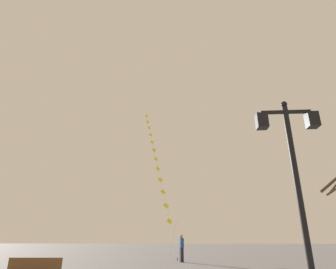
% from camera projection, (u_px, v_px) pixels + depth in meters
% --- Properties ---
extents(ground_plane, '(160.00, 160.00, 0.00)m').
position_uv_depth(ground_plane, '(192.00, 262.00, 18.32)').
color(ground_plane, gray).
extents(twin_lantern_lamp_post, '(1.56, 0.28, 4.85)m').
position_uv_depth(twin_lantern_lamp_post, '(292.00, 155.00, 6.85)').
color(twin_lantern_lamp_post, black).
rests_on(twin_lantern_lamp_post, ground_plane).
extents(kite_train, '(4.86, 14.06, 17.91)m').
position_uv_depth(kite_train, '(156.00, 159.00, 29.87)').
color(kite_train, brown).
rests_on(kite_train, ground_plane).
extents(kite_flyer, '(0.34, 0.63, 1.71)m').
position_uv_depth(kite_flyer, '(181.00, 247.00, 18.24)').
color(kite_flyer, '#1E1E2D').
rests_on(kite_flyer, ground_plane).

